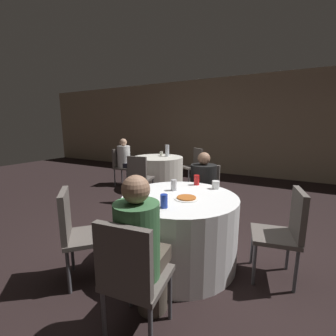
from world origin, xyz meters
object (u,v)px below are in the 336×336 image
(chair_near_southwest, at_px, (77,228))
(soda_can_blue, at_px, (164,201))
(chair_far_northeast, at_px, (195,163))
(person_black_shirt, at_px, (202,190))
(soda_can_silver, at_px, (174,185))
(pizza_plate_near, at_px, (186,198))
(chair_near_north, at_px, (205,189))
(table_far, at_px, (158,172))
(chair_near_south, at_px, (131,272))
(chair_near_east, at_px, (286,227))
(person_green_jacket, at_px, (143,253))
(chair_far_west, at_px, (121,163))
(soda_can_red, at_px, (197,180))
(person_white_shirt, at_px, (127,162))
(table_near, at_px, (180,229))
(bottle_far, at_px, (167,151))
(chair_far_south, at_px, (139,174))

(chair_near_southwest, distance_m, soda_can_blue, 0.84)
(chair_near_southwest, bearing_deg, chair_far_northeast, 139.27)
(person_black_shirt, bearing_deg, soda_can_silver, 79.07)
(chair_near_southwest, relative_size, soda_can_blue, 7.24)
(chair_far_northeast, relative_size, pizza_plate_near, 3.56)
(chair_near_north, bearing_deg, chair_near_southwest, 65.96)
(table_far, bearing_deg, chair_near_south, -61.79)
(soda_can_blue, bearing_deg, chair_near_north, 94.00)
(table_far, bearing_deg, chair_near_east, -39.12)
(chair_near_southwest, xyz_separation_m, person_green_jacket, (0.81, -0.10, 0.04))
(person_black_shirt, relative_size, pizza_plate_near, 4.37)
(person_green_jacket, bearing_deg, chair_near_southwest, 165.21)
(chair_far_west, relative_size, person_green_jacket, 0.77)
(chair_near_south, relative_size, soda_can_red, 7.24)
(chair_near_southwest, distance_m, chair_far_northeast, 3.89)
(chair_far_northeast, height_order, soda_can_silver, chair_far_northeast)
(soda_can_red, bearing_deg, person_white_shirt, 144.91)
(chair_near_east, xyz_separation_m, chair_far_west, (-3.64, 2.00, 0.00))
(table_near, height_order, bottle_far, bottle_far)
(chair_near_north, height_order, pizza_plate_near, chair_near_north)
(table_far, distance_m, soda_can_red, 2.55)
(person_black_shirt, relative_size, bottle_far, 4.07)
(chair_near_east, bearing_deg, soda_can_red, 62.52)
(chair_near_east, bearing_deg, person_black_shirt, 47.16)
(chair_far_west, bearing_deg, soda_can_blue, 36.33)
(table_near, relative_size, person_black_shirt, 1.10)
(pizza_plate_near, height_order, bottle_far, bottle_far)
(chair_far_south, relative_size, pizza_plate_near, 3.56)
(table_far, xyz_separation_m, chair_near_south, (1.80, -3.36, 0.16))
(chair_far_west, distance_m, soda_can_silver, 3.24)
(chair_near_north, distance_m, person_white_shirt, 2.69)
(person_black_shirt, height_order, person_white_shirt, person_white_shirt)
(chair_near_south, relative_size, person_green_jacket, 0.77)
(person_green_jacket, distance_m, pizza_plate_near, 0.80)
(chair_near_south, bearing_deg, chair_far_west, 123.55)
(chair_near_southwest, relative_size, bottle_far, 3.31)
(chair_near_east, distance_m, chair_far_south, 2.78)
(soda_can_blue, bearing_deg, chair_near_east, 30.28)
(chair_far_west, height_order, person_black_shirt, person_black_shirt)
(chair_near_north, bearing_deg, chair_far_south, -19.33)
(chair_near_east, xyz_separation_m, chair_far_northeast, (-2.06, 2.95, 0.00))
(person_green_jacket, bearing_deg, person_white_shirt, 122.84)
(chair_far_west, relative_size, person_black_shirt, 0.81)
(chair_near_east, xyz_separation_m, chair_far_south, (-2.51, 1.20, 0.00))
(table_near, height_order, chair_near_southwest, chair_near_southwest)
(chair_near_south, relative_size, soda_can_blue, 7.24)
(chair_far_south, distance_m, person_white_shirt, 1.27)
(soda_can_red, bearing_deg, pizza_plate_near, -79.22)
(table_far, height_order, chair_near_south, chair_near_south)
(person_white_shirt, height_order, pizza_plate_near, person_white_shirt)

